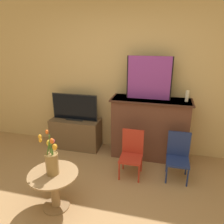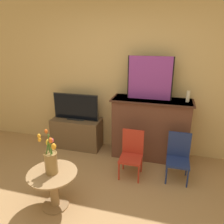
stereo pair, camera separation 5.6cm
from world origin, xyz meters
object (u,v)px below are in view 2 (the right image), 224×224
object	(u,v)px
chair_red	(132,152)
tv_monitor	(76,107)
painting	(150,78)
vase_tulips	(51,160)
chair_blue	(178,155)

from	to	relation	value
chair_red	tv_monitor	bearing A→B (deg)	152.68
painting	tv_monitor	distance (m)	1.43
chair_red	painting	bearing A→B (deg)	76.29
painting	vase_tulips	distance (m)	1.92
tv_monitor	vase_tulips	distance (m)	1.57
chair_red	vase_tulips	size ratio (longest dim) A/B	1.33
tv_monitor	chair_blue	distance (m)	1.93
painting	tv_monitor	size ratio (longest dim) A/B	0.84
painting	chair_blue	world-z (taller)	painting
chair_blue	vase_tulips	bearing A→B (deg)	-145.14
tv_monitor	chair_red	world-z (taller)	tv_monitor
painting	chair_blue	bearing A→B (deg)	-44.51
painting	chair_red	distance (m)	1.18
vase_tulips	painting	bearing A→B (deg)	58.61
tv_monitor	vase_tulips	size ratio (longest dim) A/B	1.62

